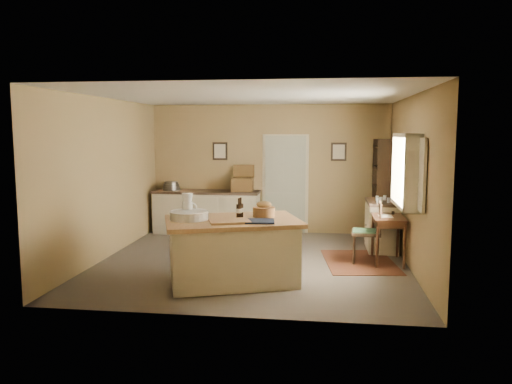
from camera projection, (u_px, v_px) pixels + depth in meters
The scene contains 16 objects.
ground at pixel (253, 261), 8.25m from camera, with size 5.00×5.00×0.00m, color #61564A.
wall_back at pixel (269, 169), 10.55m from camera, with size 5.00×0.10×2.70m, color olive.
wall_front at pixel (222, 202), 5.63m from camera, with size 5.00×0.10×2.70m, color olive.
wall_left at pixel (106, 178), 8.41m from camera, with size 0.10×5.00×2.70m, color olive.
wall_right at pixel (412, 182), 7.76m from camera, with size 0.10×5.00×2.70m, color olive.
ceiling at pixel (253, 96), 7.92m from camera, with size 5.00×5.00×0.00m, color silver.
door at pixel (285, 183), 10.51m from camera, with size 0.97×0.06×2.11m, color #A6A991.
framed_prints at pixel (278, 151), 10.45m from camera, with size 2.82×0.02×0.38m.
window at pixel (409, 170), 7.55m from camera, with size 0.25×1.99×1.12m.
work_island at pixel (232, 249), 7.07m from camera, with size 2.14×1.74×1.20m.
sideboard at pixel (207, 210), 10.52m from camera, with size 2.23×0.63×1.18m.
rug at pixel (359, 262), 8.22m from camera, with size 1.10×1.60×0.01m, color #532913.
writing_desk at pixel (388, 223), 8.11m from camera, with size 0.50×0.81×0.82m.
desk_chair at pixel (366, 233), 8.13m from camera, with size 0.46×0.46×0.99m, color #2F2015, non-canonical shape.
right_cabinet at pixel (382, 225), 9.01m from camera, with size 0.54×0.97×0.99m.
shelving_unit at pixel (385, 190), 9.79m from camera, with size 0.34×0.89×1.99m.
Camera 1 is at (1.12, -7.97, 2.14)m, focal length 35.00 mm.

